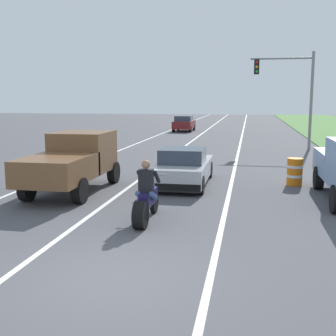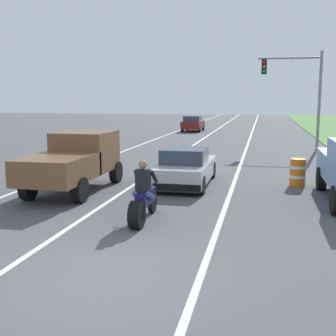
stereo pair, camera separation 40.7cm
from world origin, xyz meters
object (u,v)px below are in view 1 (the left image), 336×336
(motorcycle_with_rider, at_px, (146,200))
(distant_car_far_ahead, at_px, (184,123))
(traffic_light_mast_near, at_px, (293,86))
(sports_car_silver, at_px, (183,168))
(pickup_truck_left_lane_brown, at_px, (73,160))
(construction_barrel_nearest, at_px, (295,172))

(motorcycle_with_rider, bearing_deg, distant_car_far_ahead, 96.75)
(traffic_light_mast_near, xyz_separation_m, distant_car_far_ahead, (-8.82, 13.43, -3.17))
(sports_car_silver, xyz_separation_m, traffic_light_mast_near, (4.92, 12.71, 3.32))
(traffic_light_mast_near, bearing_deg, motorcycle_with_rider, -106.06)
(pickup_truck_left_lane_brown, height_order, distant_car_far_ahead, pickup_truck_left_lane_brown)
(motorcycle_with_rider, bearing_deg, construction_barrel_nearest, 53.49)
(construction_barrel_nearest, xyz_separation_m, distant_car_far_ahead, (-7.93, 25.50, 0.27))
(motorcycle_with_rider, distance_m, traffic_light_mast_near, 18.81)
(motorcycle_with_rider, relative_size, sports_car_silver, 0.51)
(sports_car_silver, height_order, pickup_truck_left_lane_brown, pickup_truck_left_lane_brown)
(motorcycle_with_rider, height_order, construction_barrel_nearest, motorcycle_with_rider)
(motorcycle_with_rider, xyz_separation_m, construction_barrel_nearest, (4.24, 5.72, -0.09))
(traffic_light_mast_near, bearing_deg, sports_car_silver, -111.18)
(motorcycle_with_rider, bearing_deg, pickup_truck_left_lane_brown, 135.92)
(sports_car_silver, xyz_separation_m, distant_car_far_ahead, (-3.89, 26.14, 0.14))
(motorcycle_with_rider, height_order, pickup_truck_left_lane_brown, pickup_truck_left_lane_brown)
(motorcycle_with_rider, height_order, traffic_light_mast_near, traffic_light_mast_near)
(pickup_truck_left_lane_brown, bearing_deg, motorcycle_with_rider, -44.08)
(pickup_truck_left_lane_brown, distance_m, distant_car_far_ahead, 28.02)
(pickup_truck_left_lane_brown, xyz_separation_m, distant_car_far_ahead, (-0.38, 28.01, -0.33))
(motorcycle_with_rider, distance_m, distant_car_far_ahead, 31.44)
(motorcycle_with_rider, relative_size, pickup_truck_left_lane_brown, 0.46)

